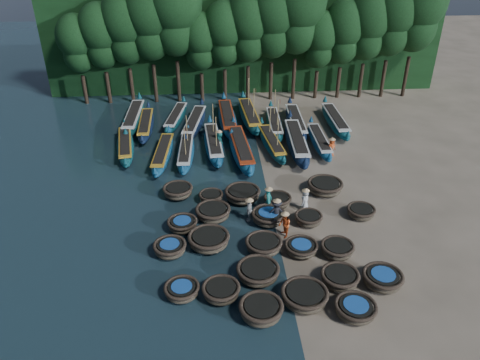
{
  "coord_description": "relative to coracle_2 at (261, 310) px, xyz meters",
  "views": [
    {
      "loc": [
        -3.72,
        -25.1,
        16.92
      ],
      "look_at": [
        -1.93,
        1.57,
        1.3
      ],
      "focal_mm": 35.0,
      "sensor_mm": 36.0,
      "label": 1
    }
  ],
  "objects": [
    {
      "name": "coracle_2",
      "position": [
        0.0,
        0.0,
        0.0
      ],
      "size": [
        2.59,
        2.59,
        0.83
      ],
      "rotation": [
        0.0,
        0.0,
        -0.4
      ],
      "color": "#4C412F",
      "rests_on": "ground"
    },
    {
      "name": "fisherman_0",
      "position": [
        3.77,
        8.92,
        0.36
      ],
      "size": [
        0.8,
        0.89,
        1.74
      ],
      "rotation": [
        0.0,
        0.0,
        4.18
      ],
      "color": "beige",
      "rests_on": "ground"
    },
    {
      "name": "tree_7",
      "position": [
        1.76,
        29.23,
        6.85
      ],
      "size": [
        4.51,
        4.51,
        10.63
      ],
      "color": "black",
      "rests_on": "ground"
    },
    {
      "name": "long_boat_3",
      "position": [
        -4.09,
        16.81,
        0.02
      ],
      "size": [
        1.51,
        7.36,
        3.13
      ],
      "rotation": [
        0.0,
        0.0,
        -0.03
      ],
      "color": "navy",
      "rests_on": "ground"
    },
    {
      "name": "coracle_7",
      "position": [
        0.12,
        2.7,
        -0.03
      ],
      "size": [
        2.79,
        2.79,
        0.77
      ],
      "rotation": [
        0.0,
        0.0,
        0.39
      ],
      "color": "#4C412F",
      "rests_on": "ground"
    },
    {
      "name": "tree_10",
      "position": [
        8.66,
        29.23,
        5.5
      ],
      "size": [
        3.68,
        3.68,
        8.68
      ],
      "color": "black",
      "rests_on": "ground"
    },
    {
      "name": "tree_8",
      "position": [
        4.06,
        29.23,
        7.52
      ],
      "size": [
        4.92,
        4.92,
        11.6
      ],
      "color": "black",
      "rests_on": "ground"
    },
    {
      "name": "coracle_5",
      "position": [
        -3.8,
        1.67,
        -0.09
      ],
      "size": [
        2.13,
        2.13,
        0.66
      ],
      "rotation": [
        0.0,
        0.0,
        -0.33
      ],
      "color": "#4C412F",
      "rests_on": "ground"
    },
    {
      "name": "coracle_16",
      "position": [
        -2.13,
        8.33,
        -0.0
      ],
      "size": [
        2.55,
        2.55,
        0.83
      ],
      "rotation": [
        0.0,
        0.0,
        0.29
      ],
      "color": "#4C412F",
      "rests_on": "ground"
    },
    {
      "name": "long_boat_2",
      "position": [
        -5.86,
        16.66,
        0.03
      ],
      "size": [
        1.85,
        7.54,
        1.33
      ],
      "rotation": [
        0.0,
        0.0,
        -0.07
      ],
      "color": "navy",
      "rests_on": "ground"
    },
    {
      "name": "tree_12",
      "position": [
        13.26,
        29.23,
        6.85
      ],
      "size": [
        4.51,
        4.51,
        10.63
      ],
      "color": "black",
      "rests_on": "ground"
    },
    {
      "name": "coracle_9",
      "position": [
        6.47,
        1.78,
        -0.04
      ],
      "size": [
        2.6,
        2.6,
        0.75
      ],
      "rotation": [
        0.0,
        0.0,
        0.41
      ],
      "color": "#4C412F",
      "rests_on": "ground"
    },
    {
      "name": "long_boat_4",
      "position": [
        -1.91,
        18.03,
        0.08
      ],
      "size": [
        1.98,
        8.19,
        3.48
      ],
      "rotation": [
        0.0,
        0.0,
        0.07
      ],
      "color": "navy",
      "rests_on": "ground"
    },
    {
      "name": "tree_13",
      "position": [
        15.56,
        29.23,
        7.52
      ],
      "size": [
        4.92,
        4.92,
        11.6
      ],
      "color": "black",
      "rests_on": "ground"
    },
    {
      "name": "coracle_4",
      "position": [
        4.5,
        -0.15,
        -0.08
      ],
      "size": [
        2.24,
        2.24,
        0.69
      ],
      "rotation": [
        0.0,
        0.0,
        -0.19
      ],
      "color": "#4C412F",
      "rests_on": "ground"
    },
    {
      "name": "fisherman_6",
      "position": [
        7.24,
        16.32,
        0.35
      ],
      "size": [
        0.87,
        0.81,
        1.7
      ],
      "rotation": [
        0.0,
        0.0,
        0.6
      ],
      "color": "#C8481A",
      "rests_on": "ground"
    },
    {
      "name": "long_boat_17",
      "position": [
        8.95,
        21.96,
        0.09
      ],
      "size": [
        1.57,
        8.35,
        1.47
      ],
      "rotation": [
        0.0,
        0.0,
        0.01
      ],
      "color": "#0F5750",
      "rests_on": "ground"
    },
    {
      "name": "coracle_20",
      "position": [
        -4.44,
        11.09,
        -0.03
      ],
      "size": [
        2.36,
        2.36,
        0.78
      ],
      "rotation": [
        0.0,
        0.0,
        -0.32
      ],
      "color": "#4C412F",
      "rests_on": "ground"
    },
    {
      "name": "long_boat_14",
      "position": [
        1.44,
        23.58,
        0.11
      ],
      "size": [
        2.13,
        8.67,
        3.69
      ],
      "rotation": [
        0.0,
        0.0,
        0.07
      ],
      "color": "#0F5750",
      "rests_on": "ground"
    },
    {
      "name": "fisherman_4",
      "position": [
        0.11,
        7.99,
        0.38
      ],
      "size": [
        0.59,
        0.98,
        1.76
      ],
      "rotation": [
        0.0,
        0.0,
        4.47
      ],
      "color": "beige",
      "rests_on": "ground"
    },
    {
      "name": "long_boat_9",
      "position": [
        -8.99,
        23.74,
        0.12
      ],
      "size": [
        1.69,
        8.79,
        1.55
      ],
      "rotation": [
        0.0,
        0.0,
        -0.02
      ],
      "color": "#0F5750",
      "rests_on": "ground"
    },
    {
      "name": "coracle_12",
      "position": [
        0.68,
        4.95,
        -0.04
      ],
      "size": [
        2.42,
        2.42,
        0.76
      ],
      "rotation": [
        0.0,
        0.0,
        -0.28
      ],
      "color": "#4C412F",
      "rests_on": "ground"
    },
    {
      "name": "tree_0",
      "position": [
        -14.34,
        29.23,
        5.5
      ],
      "size": [
        3.68,
        3.68,
        8.68
      ],
      "color": "black",
      "rests_on": "ground"
    },
    {
      "name": "long_boat_8",
      "position": [
        6.68,
        18.03,
        0.01
      ],
      "size": [
        1.3,
        7.26,
        1.28
      ],
      "rotation": [
        0.0,
        0.0,
        0.0
      ],
      "color": "navy",
      "rests_on": "ground"
    },
    {
      "name": "tree_11",
      "position": [
        10.96,
        29.23,
        6.17
      ],
      "size": [
        4.09,
        4.09,
        9.65
      ],
      "color": "black",
      "rests_on": "ground"
    },
    {
      "name": "fisherman_2",
      "position": [
        2.03,
        6.23,
        0.41
      ],
      "size": [
        0.77,
        0.91,
        1.87
      ],
      "rotation": [
        0.0,
        0.0,
        4.9
      ],
      "color": "#C8481A",
      "rests_on": "ground"
    },
    {
      "name": "coracle_18",
      "position": [
        3.72,
        7.42,
        -0.09
      ],
      "size": [
        1.81,
        1.81,
        0.67
      ],
      "rotation": [
        0.0,
        0.0,
        -0.14
      ],
      "color": "#4C412F",
      "rests_on": "ground"
    },
    {
      "name": "tree_3",
      "position": [
        -7.44,
        29.23,
        7.52
      ],
      "size": [
        4.92,
        4.92,
        11.6
      ],
      "color": "black",
      "rests_on": "ground"
    },
    {
      "name": "tree_9",
      "position": [
        6.36,
        29.23,
        8.2
      ],
      "size": [
        5.34,
        5.34,
        12.58
      ],
      "color": "black",
      "rests_on": "ground"
    },
    {
      "name": "coracle_19",
      "position": [
        7.17,
        7.95,
        -0.1
      ],
      "size": [
        1.81,
        1.81,
        0.65
      ],
      "rotation": [
        0.0,
        0.0,
        0.08
      ],
      "color": "#4C412F",
      "rests_on": "ground"
    },
    {
      "name": "long_boat_6",
      "position": [
        2.76,
        17.9,
        0.03
      ],
      "size": [
        2.21,
        7.48,
        3.2
      ],
      "rotation": [
        0.0,
        0.0,
        0.12
      ],
      "color": "#0F5750",
      "rests_on": "ground"
    },
    {
      "name": "coracle_14",
      "position": [
        4.75,
        4.34,
        -0.06
      ],
      "size": [
        2.07,
        2.07,
        0.73
      ],
      "rotation": [
        0.0,
        0.0,
        0.2
      ],
      "color": "#4C412F",
      "rests_on": "ground"
    },
    {
      "name": "coracle_22",
      "position": [
        -0.13,
        10.37,
        -0.01
      ],
      "size": [
        2.63,
        2.63,
        0.82
      ],
      "rotation": [
        0.0,
        0.0,
        0.21
      ],
      "color": "#4C412F",
      "rests_on": "ground"
    },
    {
      "name": "coracle_8",
      "position": [
        4.29,
        1.98,
        -0.04
      ],
      "size": [
        2.04,
        2.04,
        0.76
      ],
      "rotation": [
        0.0,
        0.0,
        -0.07
      ],
      "color": "#4C412F",
      "rests_on": "ground"
    },
    {
      "name": "long_boat_13",
      "position": [
        -0.59,
        23.13,
        0.12
      ],
      "size": [
        1.89,
        8.9,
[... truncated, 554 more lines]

